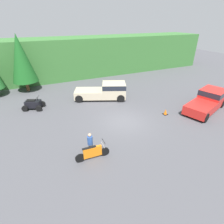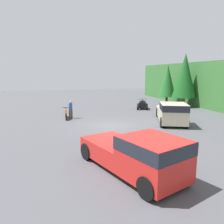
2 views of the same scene
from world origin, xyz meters
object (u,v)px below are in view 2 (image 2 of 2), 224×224
object	(u,v)px
pickup_truck_second	(172,112)
quad_atv	(142,105)
traffic_cone	(121,138)
rider_person	(71,109)
dirt_bike	(66,113)
pickup_truck_red	(138,153)

from	to	relation	value
pickup_truck_second	quad_atv	size ratio (longest dim) A/B	2.61
quad_atv	traffic_cone	size ratio (longest dim) A/B	4.09
pickup_truck_second	rider_person	distance (m)	9.20
traffic_cone	dirt_bike	bearing A→B (deg)	-161.17
traffic_cone	rider_person	bearing A→B (deg)	-164.04
pickup_truck_red	traffic_cone	distance (m)	4.61
pickup_truck_red	traffic_cone	bearing A→B (deg)	151.58
pickup_truck_red	quad_atv	distance (m)	17.15
dirt_bike	quad_atv	size ratio (longest dim) A/B	0.99
pickup_truck_second	quad_atv	xyz separation A→B (m)	(-7.46, 0.61, -0.47)
rider_person	dirt_bike	bearing A→B (deg)	-93.91
dirt_bike	quad_atv	world-z (taller)	quad_atv
pickup_truck_second	quad_atv	world-z (taller)	pickup_truck_second
pickup_truck_red	traffic_cone	xyz separation A→B (m)	(-4.49, 0.75, -0.70)
rider_person	traffic_cone	xyz separation A→B (m)	(8.08, 2.31, -0.64)
pickup_truck_second	quad_atv	distance (m)	7.50
dirt_bike	pickup_truck_red	bearing A→B (deg)	11.77
traffic_cone	pickup_truck_red	bearing A→B (deg)	-9.46
pickup_truck_red	quad_atv	xyz separation A→B (m)	(-15.60, 7.10, -0.46)
quad_atv	rider_person	bearing A→B (deg)	-46.86
rider_person	traffic_cone	size ratio (longest dim) A/B	3.00
pickup_truck_second	rider_person	bearing A→B (deg)	-95.65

